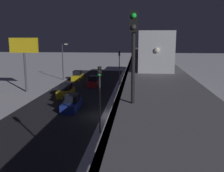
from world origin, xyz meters
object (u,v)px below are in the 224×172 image
Objects in this scene: rail_signal at (134,41)px; sedan_red at (93,82)px; sedan_yellow at (66,91)px; traffic_light_mid at (119,63)px; subway_train at (148,44)px; sedan_blue at (72,104)px; sedan_yellow_2 at (77,76)px; traffic_light_near at (100,90)px; commercial_billboard at (24,51)px.

sedan_red is (8.00, -36.02, -8.11)m from rail_signal.
sedan_yellow is 13.21m from traffic_light_mid.
sedan_blue is (9.66, 8.05, -7.16)m from subway_train.
subway_train is at bearing 39.83° from sedan_blue.
sedan_yellow is 9.20m from sedan_red.
subway_train is 28.06m from rail_signal.
traffic_light_near reaches higher than sedan_yellow_2.
sedan_red is 0.47× the size of commercial_billboard.
rail_signal reaches higher than subway_train.
traffic_light_mid is (-4.70, -17.66, 3.40)m from sedan_blue.
traffic_light_near reaches higher than sedan_red.
commercial_billboard is (10.28, -9.94, 6.03)m from sedan_blue.
sedan_yellow is at bearing 3.37° from subway_train.
sedan_yellow and sedan_red have the same top height.
rail_signal is 0.85× the size of sedan_blue.
sedan_blue is 1.14× the size of sedan_yellow_2.
sedan_yellow is 9.96m from commercial_billboard.
traffic_light_mid reaches higher than sedan_yellow_2.
sedan_red is 6.01m from traffic_light_mid.
rail_signal reaches higher than traffic_light_near.
rail_signal is (1.66, 27.99, 0.95)m from subway_train.
rail_signal reaches higher than sedan_yellow_2.
sedan_red is (-4.60, 6.77, -0.00)m from sedan_yellow_2.
sedan_red is (9.66, -8.03, -7.16)m from subway_train.
sedan_yellow_2 is 15.34m from commercial_billboard.
rail_signal reaches higher than sedan_blue.
traffic_light_mid is at bearing 18.49° from sedan_red.
subway_train is 20.06m from commercial_billboard.
traffic_light_mid is (-4.70, -1.57, 3.40)m from sedan_red.
sedan_blue is at bearing 110.93° from sedan_yellow.
traffic_light_near is at bearing 106.94° from sedan_yellow_2.
sedan_red is at bearing -107.72° from sedan_yellow.
traffic_light_mid reaches higher than sedan_red.
traffic_light_near is at bearing 116.56° from sedan_yellow.
commercial_billboard is (19.94, -1.88, -1.13)m from subway_train.
subway_train is at bearing -39.75° from sedan_red.
subway_train reaches higher than sedan_blue.
sedan_blue is at bearing 101.38° from sedan_yellow_2.
rail_signal is at bearing -77.48° from sedan_red.
subway_train is at bearing 133.94° from sedan_yellow_2.
subway_train is at bearing -176.63° from sedan_yellow.
rail_signal is at bearing 106.41° from sedan_yellow_2.
rail_signal is 0.62× the size of traffic_light_mid.
commercial_billboard is (10.28, 6.15, 6.03)m from sedan_red.
traffic_light_near is 0.72× the size of commercial_billboard.
commercial_billboard is at bearing 27.26° from traffic_light_mid.
traffic_light_mid is at bearing 150.82° from sedan_yellow_2.
subway_train is at bearing -93.39° from rail_signal.
rail_signal is 30.42m from sedan_yellow.
sedan_yellow is (10.80, -27.26, -8.11)m from rail_signal.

